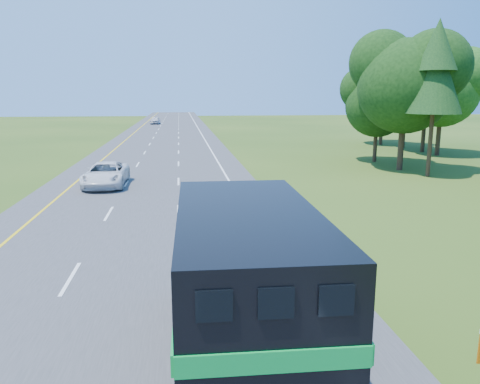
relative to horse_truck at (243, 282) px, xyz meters
The scene contains 5 objects.
road 36.27m from the horse_truck, 95.26° to the left, with size 15.00×260.00×0.04m, color #38383A.
lane_markings 36.27m from the horse_truck, 95.26° to the left, with size 11.15×260.00×0.01m.
horse_truck is the anchor object (origin of this frame).
white_suv 23.93m from the horse_truck, 105.60° to the left, with size 2.69×5.84×1.62m, color silver.
far_car 94.21m from the horse_truck, 93.94° to the left, with size 1.85×4.59×1.57m, color silver.
Camera 1 is at (2.01, 4.33, 6.18)m, focal length 35.00 mm.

